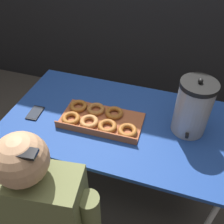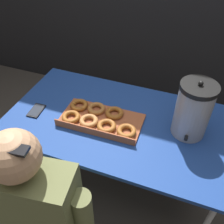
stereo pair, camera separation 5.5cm
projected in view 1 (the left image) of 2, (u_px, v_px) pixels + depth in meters
ground_plane at (115, 180)px, 2.12m from camera, size 12.00×12.00×0.00m
folding_table at (116, 124)px, 1.67m from camera, size 1.43×0.82×0.71m
donut_box at (99, 119)px, 1.62m from camera, size 0.54×0.31×0.05m
coffee_urn at (193, 108)px, 1.46m from camera, size 0.21×0.24×0.38m
cell_phone at (35, 113)px, 1.68m from camera, size 0.09×0.14×0.01m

